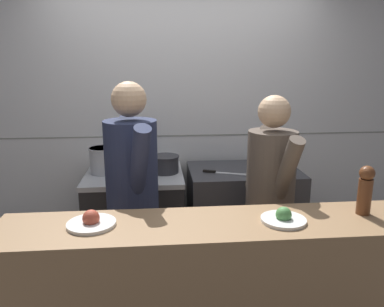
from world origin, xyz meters
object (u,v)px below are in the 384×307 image
object	(u,v)px
oven_range	(136,222)
plated_dish_main	(91,222)
braising_pot	(165,163)
stock_pot	(103,160)
sauce_pot	(136,158)
chef_head_cook	(133,195)
plated_dish_appetiser	(283,218)
pepper_mill	(365,189)
chefs_knife	(220,172)
chef_sous	(270,200)

from	to	relation	value
oven_range	plated_dish_main	world-z (taller)	plated_dish_main
braising_pot	oven_range	bearing A→B (deg)	178.66
stock_pot	sauce_pot	bearing A→B (deg)	1.65
braising_pot	chef_head_cook	xyz separation A→B (m)	(-0.24, -0.68, -0.03)
oven_range	stock_pot	bearing A→B (deg)	174.00
oven_range	plated_dish_appetiser	bearing A→B (deg)	-57.06
plated_dish_appetiser	chef_head_cook	xyz separation A→B (m)	(-0.82, 0.63, -0.08)
pepper_mill	sauce_pot	bearing A→B (deg)	135.41
plated_dish_appetiser	pepper_mill	bearing A→B (deg)	7.40
pepper_mill	plated_dish_main	bearing A→B (deg)	-179.30
chefs_knife	braising_pot	bearing A→B (deg)	168.73
oven_range	sauce_pot	world-z (taller)	sauce_pot
stock_pot	chef_head_cook	size ratio (longest dim) A/B	0.14
braising_pot	chef_sous	xyz separation A→B (m)	(0.70, -0.72, -0.08)
braising_pot	plated_dish_appetiser	world-z (taller)	plated_dish_appetiser
braising_pot	chef_head_cook	bearing A→B (deg)	-109.20
chef_sous	pepper_mill	bearing A→B (deg)	-65.77
sauce_pot	plated_dish_main	world-z (taller)	sauce_pot
pepper_mill	plated_dish_appetiser	bearing A→B (deg)	-172.60
chef_sous	chefs_knife	bearing A→B (deg)	100.92
chefs_knife	sauce_pot	bearing A→B (deg)	169.41
sauce_pot	chefs_knife	world-z (taller)	sauce_pot
oven_range	plated_dish_main	size ratio (longest dim) A/B	3.63
sauce_pot	chef_head_cook	distance (m)	0.72
plated_dish_appetiser	pepper_mill	xyz separation A→B (m)	(0.47, 0.06, 0.12)
plated_dish_main	chef_head_cook	distance (m)	0.62
sauce_pot	chef_sous	distance (m)	1.22
oven_range	plated_dish_appetiser	distance (m)	1.67
stock_pot	plated_dish_main	size ratio (longest dim) A/B	0.94
chef_head_cook	braising_pot	bearing A→B (deg)	53.92
chefs_knife	chef_sous	xyz separation A→B (m)	(0.24, -0.63, -0.02)
plated_dish_main	chef_sous	distance (m)	1.24
chef_sous	plated_dish_main	bearing A→B (deg)	-163.42
sauce_pot	plated_dish_appetiser	size ratio (longest dim) A/B	1.09
oven_range	chefs_knife	size ratio (longest dim) A/B	2.53
sauce_pot	plated_dish_main	bearing A→B (deg)	-96.78
stock_pot	chef_head_cook	bearing A→B (deg)	-67.98
stock_pot	plated_dish_appetiser	bearing A→B (deg)	-50.43
stock_pot	braising_pot	world-z (taller)	stock_pot
oven_range	sauce_pot	distance (m)	0.58
plated_dish_main	oven_range	bearing A→B (deg)	83.68
stock_pot	plated_dish_main	world-z (taller)	stock_pot
plated_dish_appetiser	pepper_mill	distance (m)	0.49
braising_pot	chef_sous	world-z (taller)	chef_sous
pepper_mill	chef_head_cook	size ratio (longest dim) A/B	0.16
plated_dish_main	chef_head_cook	size ratio (longest dim) A/B	0.15
stock_pot	oven_range	bearing A→B (deg)	-6.00
braising_pot	chefs_knife	xyz separation A→B (m)	(0.46, -0.09, -0.07)
plated_dish_main	chef_sous	xyz separation A→B (m)	(1.10, 0.55, -0.13)
chefs_knife	chef_head_cook	distance (m)	0.91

